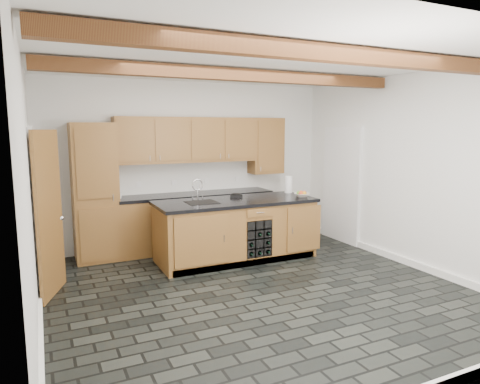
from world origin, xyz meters
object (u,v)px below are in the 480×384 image
at_px(fruit_bowl, 302,195).
at_px(paper_towel, 288,184).
at_px(kitchen_scale, 236,195).
at_px(island, 237,230).

height_order(fruit_bowl, paper_towel, paper_towel).
distance_m(kitchen_scale, fruit_bowl, 1.05).
bearing_deg(fruit_bowl, island, 171.01).
xyz_separation_m(kitchen_scale, paper_towel, (1.00, 0.05, 0.11)).
bearing_deg(island, paper_towel, 15.34).
bearing_deg(kitchen_scale, island, -93.98).
height_order(island, fruit_bowl, fruit_bowl).
height_order(island, paper_towel, paper_towel).
bearing_deg(kitchen_scale, paper_towel, 22.64).
relative_size(island, fruit_bowl, 10.47).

